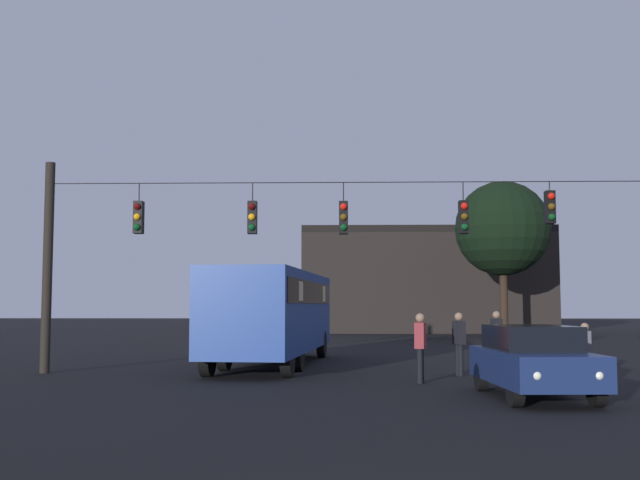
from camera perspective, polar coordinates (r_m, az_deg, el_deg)
name	(u,v)px	position (r m, az deg, el deg)	size (l,w,h in m)	color
ground_plane	(349,355)	(31.21, 2.12, -8.36)	(168.00, 168.00, 0.00)	black
overhead_signal_span	(350,248)	(22.49, 2.23, -0.58)	(17.95, 0.44, 6.14)	black
city_bus	(274,308)	(25.58, -3.37, -4.97)	(3.45, 11.18, 3.00)	navy
car_near_right	(533,360)	(17.27, 15.31, -8.46)	(2.02, 4.41, 1.52)	navy
pedestrian_crossing_left	(497,336)	(24.98, 12.78, -6.83)	(0.34, 0.42, 1.77)	black
pedestrian_crossing_center	(420,343)	(19.92, 7.34, -7.50)	(0.33, 0.41, 1.75)	black
pedestrian_crossing_right	(459,340)	(22.19, 10.12, -7.18)	(0.35, 0.42, 1.75)	black
pedestrian_near_bus	(585,349)	(20.94, 18.81, -7.57)	(0.27, 0.38, 1.51)	black
corner_building	(421,282)	(59.75, 7.40, -3.03)	(17.61, 12.02, 7.46)	black
tree_left_silhouette	(502,229)	(48.78, 13.19, 0.80)	(5.78, 5.78, 9.50)	#2D2116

